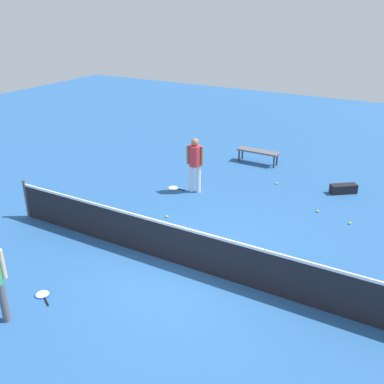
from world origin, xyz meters
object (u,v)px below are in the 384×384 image
at_px(equipment_bag, 345,189).
at_px(courtside_bench, 258,152).
at_px(player_near_side, 195,161).
at_px(tennis_ball_near_player, 318,211).
at_px(tennis_racket_far_player, 43,295).
at_px(tennis_ball_midcourt, 350,223).
at_px(tennis_ball_by_net, 276,183).
at_px(tennis_racket_near_player, 174,188).
at_px(tennis_ball_baseline, 167,217).

bearing_deg(equipment_bag, courtside_bench, -19.73).
relative_size(player_near_side, tennis_ball_near_player, 25.76).
xyz_separation_m(tennis_racket_far_player, tennis_ball_midcourt, (-4.71, -6.13, 0.02)).
height_order(tennis_ball_by_net, equipment_bag, equipment_bag).
distance_m(player_near_side, tennis_ball_by_net, 2.85).
relative_size(tennis_ball_by_net, tennis_ball_midcourt, 1.00).
xyz_separation_m(player_near_side, tennis_racket_near_player, (0.68, 0.11, -1.00)).
bearing_deg(tennis_ball_baseline, tennis_ball_by_net, -115.74).
bearing_deg(tennis_racket_near_player, tennis_ball_baseline, 116.19).
distance_m(tennis_racket_far_player, equipment_bag, 9.14).
bearing_deg(equipment_bag, player_near_side, 28.28).
relative_size(tennis_racket_far_player, tennis_ball_midcourt, 8.99).
height_order(tennis_ball_baseline, equipment_bag, equipment_bag).
relative_size(tennis_racket_near_player, equipment_bag, 0.73).
relative_size(tennis_ball_near_player, tennis_ball_by_net, 1.00).
bearing_deg(tennis_ball_near_player, tennis_ball_baseline, 34.16).
bearing_deg(tennis_racket_near_player, tennis_racket_far_player, 95.44).
height_order(player_near_side, tennis_ball_midcourt, player_near_side).
bearing_deg(player_near_side, tennis_ball_baseline, 96.06).
relative_size(courtside_bench, equipment_bag, 1.88).
height_order(player_near_side, tennis_ball_near_player, player_near_side).
bearing_deg(courtside_bench, tennis_racket_near_player, 67.87).
distance_m(tennis_racket_near_player, tennis_ball_by_net, 3.28).
height_order(tennis_ball_near_player, tennis_ball_midcourt, same).
distance_m(player_near_side, equipment_bag, 4.65).
xyz_separation_m(tennis_racket_far_player, tennis_ball_by_net, (-2.11, -7.78, 0.02)).
height_order(player_near_side, equipment_bag, player_near_side).
height_order(tennis_ball_by_net, courtside_bench, courtside_bench).
bearing_deg(player_near_side, courtside_bench, -102.20).
relative_size(tennis_ball_by_net, courtside_bench, 0.04).
relative_size(player_near_side, tennis_ball_midcourt, 25.76).
height_order(player_near_side, courtside_bench, player_near_side).
bearing_deg(courtside_bench, tennis_ball_midcourt, 140.37).
height_order(tennis_ball_near_player, equipment_bag, equipment_bag).
distance_m(tennis_ball_near_player, tennis_ball_midcourt, 0.97).
distance_m(tennis_racket_near_player, tennis_ball_near_player, 4.38).
height_order(tennis_racket_far_player, courtside_bench, courtside_bench).
relative_size(tennis_racket_far_player, courtside_bench, 0.39).
distance_m(player_near_side, tennis_ball_midcourt, 4.69).
xyz_separation_m(tennis_ball_midcourt, courtside_bench, (3.87, -3.20, 0.38)).
relative_size(player_near_side, tennis_ball_baseline, 25.76).
xyz_separation_m(tennis_ball_near_player, tennis_ball_by_net, (1.68, -1.35, 0.00)).
relative_size(tennis_ball_midcourt, tennis_ball_baseline, 1.00).
distance_m(player_near_side, courtside_bench, 3.47).
relative_size(player_near_side, tennis_racket_near_player, 2.90).
bearing_deg(tennis_ball_near_player, tennis_racket_far_player, 59.51).
relative_size(tennis_ball_by_net, tennis_ball_baseline, 1.00).
bearing_deg(tennis_ball_baseline, equipment_bag, -133.17).
bearing_deg(equipment_bag, tennis_ball_near_player, 78.39).
bearing_deg(tennis_ball_midcourt, equipment_bag, -74.27).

